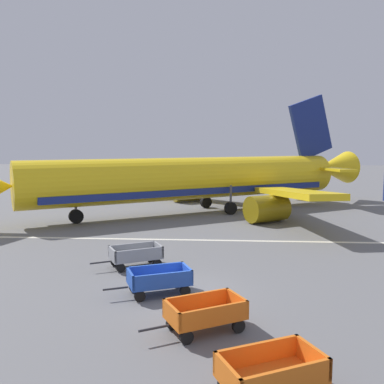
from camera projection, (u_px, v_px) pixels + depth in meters
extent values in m
plane|color=slate|center=(183.00, 294.00, 16.99)|extent=(220.00, 220.00, 0.00)
cube|color=silver|center=(196.00, 240.00, 26.50)|extent=(120.00, 0.36, 0.01)
cylinder|color=yellow|center=(194.00, 178.00, 36.70)|extent=(27.47, 18.91, 3.70)
cube|color=navy|center=(194.00, 190.00, 36.82)|extent=(24.82, 17.18, 0.56)
cone|color=yellow|center=(333.00, 168.00, 44.61)|extent=(5.68, 5.35, 3.52)
cube|color=yellow|center=(293.00, 193.00, 31.36)|extent=(4.75, 13.25, 1.35)
cylinder|color=#856D0E|center=(267.00, 209.00, 32.32)|extent=(3.83, 3.47, 2.10)
cube|color=yellow|center=(191.00, 177.00, 46.03)|extent=(12.01, 9.79, 1.35)
cube|color=navy|center=(186.00, 166.00, 52.84)|extent=(0.81, 1.00, 1.90)
cylinder|color=#856D0E|center=(188.00, 191.00, 44.24)|extent=(3.83, 3.47, 2.10)
cube|color=navy|center=(311.00, 128.00, 42.57)|extent=(5.27, 3.45, 6.88)
cube|color=yellow|center=(335.00, 169.00, 40.33)|extent=(2.98, 5.48, 0.24)
cube|color=yellow|center=(290.00, 166.00, 45.95)|extent=(5.13, 4.74, 0.24)
cylinder|color=#4C4C51|center=(76.00, 203.00, 32.00)|extent=(0.20, 0.20, 2.04)
cylinder|color=black|center=(76.00, 216.00, 32.12)|extent=(1.17, 0.96, 1.10)
cylinder|color=#4C4C51|center=(231.00, 197.00, 36.11)|extent=(0.20, 0.20, 2.04)
cylinder|color=black|center=(231.00, 208.00, 36.23)|extent=(1.17, 0.96, 1.10)
cylinder|color=#4C4C51|center=(206.00, 192.00, 39.97)|extent=(0.20, 0.20, 2.04)
cylinder|color=black|center=(206.00, 202.00, 40.09)|extent=(1.17, 0.96, 1.10)
cube|color=orange|center=(271.00, 378.00, 10.00)|extent=(2.86, 2.34, 0.08)
cube|color=orange|center=(287.00, 380.00, 9.37)|extent=(2.30, 1.17, 0.55)
cube|color=orange|center=(258.00, 353.00, 10.56)|extent=(2.30, 1.17, 0.55)
cube|color=orange|center=(227.00, 376.00, 9.52)|extent=(0.70, 1.31, 0.55)
cube|color=orange|center=(312.00, 356.00, 10.41)|extent=(0.70, 1.31, 0.55)
cylinder|color=black|center=(226.00, 384.00, 10.20)|extent=(0.47, 0.33, 0.44)
cylinder|color=black|center=(290.00, 368.00, 10.89)|extent=(0.47, 0.33, 0.44)
cube|color=orange|center=(205.00, 317.00, 13.53)|extent=(2.87, 2.43, 0.08)
cube|color=orange|center=(215.00, 315.00, 12.91)|extent=(2.24, 1.29, 0.55)
cube|color=orange|center=(197.00, 301.00, 14.08)|extent=(2.24, 1.29, 0.55)
cube|color=orange|center=(172.00, 314.00, 12.99)|extent=(0.76, 1.28, 0.55)
cube|color=orange|center=(237.00, 302.00, 13.99)|extent=(0.76, 1.28, 0.55)
cylinder|color=#2D2D33|center=(154.00, 328.00, 12.78)|extent=(0.92, 0.55, 0.08)
cylinder|color=black|center=(186.00, 337.00, 12.66)|extent=(0.46, 0.35, 0.44)
cylinder|color=black|center=(173.00, 323.00, 13.67)|extent=(0.46, 0.35, 0.44)
cylinder|color=black|center=(238.00, 326.00, 13.45)|extent=(0.46, 0.35, 0.44)
cylinder|color=black|center=(222.00, 313.00, 14.46)|extent=(0.46, 0.35, 0.44)
cube|color=#234CB2|center=(159.00, 283.00, 16.90)|extent=(2.85, 2.26, 0.08)
cube|color=#234CB2|center=(163.00, 280.00, 16.25)|extent=(2.34, 1.06, 0.55)
cube|color=#234CB2|center=(155.00, 271.00, 17.47)|extent=(2.34, 1.06, 0.55)
cube|color=#234CB2|center=(130.00, 278.00, 16.47)|extent=(0.63, 1.33, 0.55)
cube|color=#234CB2|center=(187.00, 272.00, 17.25)|extent=(0.63, 1.33, 0.55)
cylinder|color=#2D2D33|center=(115.00, 289.00, 16.32)|extent=(0.95, 0.46, 0.08)
cylinder|color=black|center=(140.00, 296.00, 16.10)|extent=(0.47, 0.32, 0.44)
cylinder|color=black|center=(134.00, 287.00, 17.15)|extent=(0.47, 0.32, 0.44)
cylinder|color=black|center=(185.00, 291.00, 16.70)|extent=(0.47, 0.32, 0.44)
cylinder|color=black|center=(177.00, 282.00, 17.75)|extent=(0.47, 0.32, 0.44)
cube|color=gray|center=(136.00, 258.00, 20.66)|extent=(2.86, 2.41, 0.08)
cube|color=gray|center=(140.00, 255.00, 20.04)|extent=(2.25, 1.27, 0.55)
cube|color=gray|center=(132.00, 248.00, 21.21)|extent=(2.25, 1.27, 0.55)
cube|color=gray|center=(112.00, 254.00, 20.13)|extent=(0.75, 1.28, 0.55)
cube|color=gray|center=(158.00, 249.00, 21.11)|extent=(0.75, 1.28, 0.55)
cylinder|color=#2D2D33|center=(100.00, 263.00, 19.93)|extent=(0.92, 0.54, 0.08)
cylinder|color=black|center=(121.00, 268.00, 19.80)|extent=(0.46, 0.35, 0.44)
cylinder|color=black|center=(115.00, 262.00, 20.81)|extent=(0.46, 0.35, 0.44)
cylinder|color=black|center=(157.00, 263.00, 20.57)|extent=(0.46, 0.35, 0.44)
cylinder|color=black|center=(150.00, 258.00, 21.58)|extent=(0.46, 0.35, 0.44)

